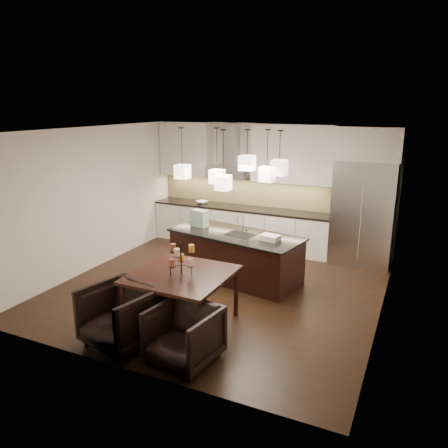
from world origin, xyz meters
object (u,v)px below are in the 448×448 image
at_px(refrigerator, 363,213).
at_px(armchair_right, 184,335).
at_px(armchair_left, 121,316).
at_px(dining_table, 182,299).
at_px(island_body, 235,257).

bearing_deg(refrigerator, armchair_right, -108.00).
bearing_deg(armchair_left, dining_table, 72.47).
bearing_deg(dining_table, armchair_left, -120.03).
height_order(island_body, dining_table, island_body).
height_order(refrigerator, armchair_left, refrigerator).
relative_size(island_body, armchair_left, 2.61).
height_order(armchair_left, armchair_right, armchair_left).
bearing_deg(armchair_right, dining_table, 130.14).
bearing_deg(refrigerator, island_body, -137.78).
relative_size(refrigerator, armchair_right, 2.62).
bearing_deg(refrigerator, dining_table, -117.83).
distance_m(island_body, armchair_right, 2.87).
height_order(dining_table, armchair_left, armchair_left).
distance_m(armchair_left, armchair_right, 0.99).
bearing_deg(armchair_right, armchair_left, -171.80).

